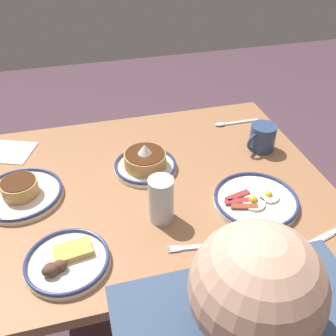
# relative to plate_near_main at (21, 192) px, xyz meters

# --- Properties ---
(ground_plane) EXTENTS (6.00, 6.00, 0.00)m
(ground_plane) POSITION_rel_plate_near_main_xyz_m (-0.39, 0.03, -0.77)
(ground_plane) COLOR #533A45
(dining_table) EXTENTS (1.16, 0.87, 0.75)m
(dining_table) POSITION_rel_plate_near_main_xyz_m (-0.39, 0.03, -0.17)
(dining_table) COLOR #9F6B46
(dining_table) RESTS_ON ground_plane
(plate_near_main) EXTENTS (0.25, 0.25, 0.06)m
(plate_near_main) POSITION_rel_plate_near_main_xyz_m (0.00, 0.00, 0.00)
(plate_near_main) COLOR silver
(plate_near_main) RESTS_ON dining_table
(plate_center_pancakes) EXTENTS (0.21, 0.21, 0.10)m
(plate_center_pancakes) POSITION_rel_plate_near_main_xyz_m (-0.40, -0.05, 0.01)
(plate_center_pancakes) COLOR white
(plate_center_pancakes) RESTS_ON dining_table
(plate_far_companion) EXTENTS (0.26, 0.26, 0.04)m
(plate_far_companion) POSITION_rel_plate_near_main_xyz_m (-0.69, 0.21, -0.01)
(plate_far_companion) COLOR white
(plate_far_companion) RESTS_ON dining_table
(plate_far_side) EXTENTS (0.22, 0.22, 0.05)m
(plate_far_side) POSITION_rel_plate_near_main_xyz_m (-0.12, 0.30, -0.01)
(plate_far_side) COLOR silver
(plate_far_side) RESTS_ON dining_table
(coffee_mug) EXTENTS (0.12, 0.09, 0.10)m
(coffee_mug) POSITION_rel_plate_near_main_xyz_m (-0.83, -0.06, 0.03)
(coffee_mug) COLOR #334772
(coffee_mug) RESTS_ON dining_table
(drinking_glass) EXTENTS (0.07, 0.07, 0.14)m
(drinking_glass) POSITION_rel_plate_near_main_xyz_m (-0.40, 0.20, 0.04)
(drinking_glass) COLOR silver
(drinking_glass) RESTS_ON dining_table
(paper_napkin) EXTENTS (0.19, 0.19, 0.00)m
(paper_napkin) POSITION_rel_plate_near_main_xyz_m (0.05, -0.27, -0.02)
(paper_napkin) COLOR white
(paper_napkin) RESTS_ON dining_table
(fork_near) EXTENTS (0.20, 0.04, 0.01)m
(fork_near) POSITION_rel_plate_near_main_xyz_m (-0.48, 0.34, -0.02)
(fork_near) COLOR silver
(fork_near) RESTS_ON dining_table
(tea_spoon) EXTENTS (0.18, 0.03, 0.01)m
(tea_spoon) POSITION_rel_plate_near_main_xyz_m (-0.80, -0.25, -0.02)
(tea_spoon) COLOR silver
(tea_spoon) RESTS_ON dining_table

